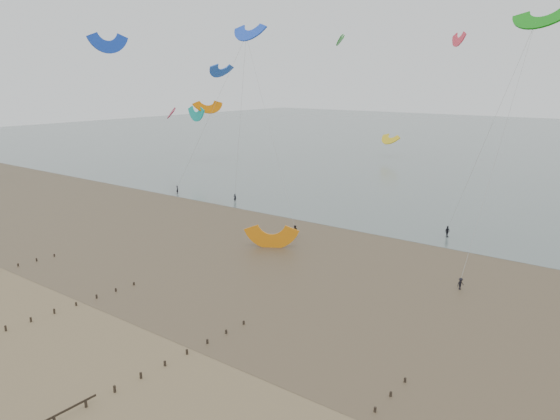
# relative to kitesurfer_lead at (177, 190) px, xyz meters

# --- Properties ---
(ground) EXTENTS (500.00, 500.00, 0.00)m
(ground) POSITION_rel_kitesurfer_lead_xyz_m (50.92, -52.26, -0.92)
(ground) COLOR brown
(ground) RESTS_ON ground
(sea_and_shore) EXTENTS (500.00, 665.00, 0.03)m
(sea_and_shore) POSITION_rel_kitesurfer_lead_xyz_m (46.85, -17.86, -0.92)
(sea_and_shore) COLOR #475654
(sea_and_shore) RESTS_ON ground
(kitesurfer_lead) EXTENTS (0.80, 0.69, 1.85)m
(kitesurfer_lead) POSITION_rel_kitesurfer_lead_xyz_m (0.00, 0.00, 0.00)
(kitesurfer_lead) COLOR black
(kitesurfer_lead) RESTS_ON ground
(grounded_kite) EXTENTS (8.60, 8.10, 3.75)m
(grounded_kite) POSITION_rel_kitesurfer_lead_xyz_m (40.80, -17.94, -0.92)
(grounded_kite) COLOR orange
(grounded_kite) RESTS_ON ground
(kites_airborne) EXTENTS (222.53, 114.41, 40.90)m
(kites_airborne) POSITION_rel_kitesurfer_lead_xyz_m (45.95, 36.89, 19.85)
(kites_airborne) COLOR #108A10
(kites_airborne) RESTS_ON ground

